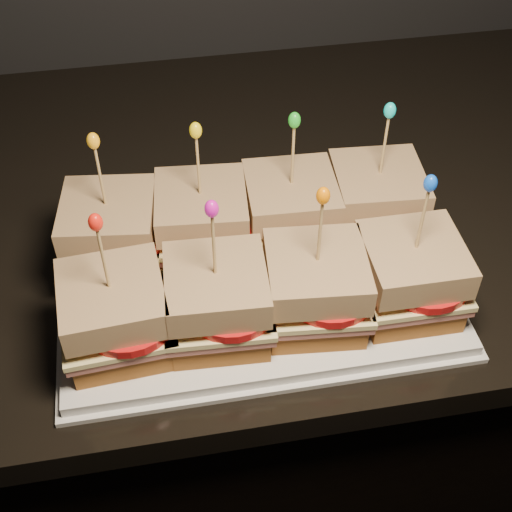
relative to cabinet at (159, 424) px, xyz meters
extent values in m
cube|color=black|center=(0.00, 0.00, 0.00)|extent=(2.18, 0.62, 0.91)
cube|color=black|center=(0.00, 0.00, 0.47)|extent=(2.22, 0.66, 0.03)
cube|color=white|center=(0.13, -0.17, 0.50)|extent=(0.39, 0.24, 0.02)
cube|color=white|center=(0.13, -0.17, 0.49)|extent=(0.41, 0.26, 0.01)
cube|color=brown|center=(-0.01, -0.12, 0.52)|extent=(0.10, 0.10, 0.02)
cube|color=#B55F58|center=(-0.01, -0.12, 0.54)|extent=(0.11, 0.11, 0.01)
cube|color=#F8E695|center=(-0.01, -0.12, 0.54)|extent=(0.11, 0.11, 0.01)
cylinder|color=red|center=(0.01, -0.12, 0.55)|extent=(0.09, 0.09, 0.01)
cube|color=#6A2E0E|center=(-0.01, -0.12, 0.57)|extent=(0.10, 0.10, 0.03)
cylinder|color=tan|center=(-0.01, -0.12, 0.62)|extent=(0.00, 0.00, 0.09)
ellipsoid|color=#F5A315|center=(-0.01, -0.12, 0.66)|extent=(0.01, 0.01, 0.02)
cube|color=brown|center=(0.09, -0.12, 0.52)|extent=(0.10, 0.10, 0.02)
cube|color=#B55F58|center=(0.09, -0.12, 0.54)|extent=(0.11, 0.10, 0.01)
cube|color=#F8E695|center=(0.09, -0.12, 0.54)|extent=(0.11, 0.11, 0.01)
cylinder|color=red|center=(0.10, -0.12, 0.55)|extent=(0.09, 0.09, 0.01)
cube|color=#6A2E0E|center=(0.09, -0.12, 0.57)|extent=(0.10, 0.10, 0.03)
cylinder|color=tan|center=(0.09, -0.12, 0.62)|extent=(0.00, 0.00, 0.09)
ellipsoid|color=yellow|center=(0.09, -0.12, 0.66)|extent=(0.01, 0.01, 0.02)
cube|color=brown|center=(0.18, -0.12, 0.52)|extent=(0.09, 0.09, 0.02)
cube|color=#B55F58|center=(0.18, -0.12, 0.54)|extent=(0.10, 0.10, 0.01)
cube|color=#F8E695|center=(0.18, -0.12, 0.54)|extent=(0.10, 0.10, 0.01)
cylinder|color=red|center=(0.19, -0.12, 0.55)|extent=(0.09, 0.09, 0.01)
cube|color=#6A2E0E|center=(0.18, -0.12, 0.57)|extent=(0.10, 0.10, 0.03)
cylinder|color=tan|center=(0.18, -0.12, 0.62)|extent=(0.00, 0.00, 0.09)
ellipsoid|color=green|center=(0.18, -0.12, 0.66)|extent=(0.01, 0.01, 0.02)
cube|color=brown|center=(0.27, -0.12, 0.52)|extent=(0.10, 0.10, 0.02)
cube|color=#B55F58|center=(0.27, -0.12, 0.54)|extent=(0.11, 0.10, 0.01)
cube|color=#F8E695|center=(0.27, -0.12, 0.54)|extent=(0.11, 0.10, 0.01)
cylinder|color=red|center=(0.29, -0.12, 0.55)|extent=(0.09, 0.09, 0.01)
cube|color=#6A2E0E|center=(0.27, -0.12, 0.57)|extent=(0.10, 0.10, 0.03)
cylinder|color=tan|center=(0.27, -0.12, 0.62)|extent=(0.00, 0.00, 0.09)
ellipsoid|color=#0ECAC7|center=(0.27, -0.12, 0.66)|extent=(0.01, 0.01, 0.02)
cube|color=brown|center=(-0.01, -0.23, 0.52)|extent=(0.10, 0.10, 0.02)
cube|color=#B55F58|center=(-0.01, -0.23, 0.54)|extent=(0.11, 0.10, 0.01)
cube|color=#F8E695|center=(-0.01, -0.23, 0.54)|extent=(0.11, 0.10, 0.01)
cylinder|color=red|center=(0.01, -0.24, 0.55)|extent=(0.09, 0.09, 0.01)
cube|color=#6A2E0E|center=(-0.01, -0.23, 0.57)|extent=(0.10, 0.10, 0.03)
cylinder|color=tan|center=(-0.01, -0.23, 0.62)|extent=(0.00, 0.00, 0.09)
ellipsoid|color=red|center=(-0.01, -0.23, 0.66)|extent=(0.01, 0.01, 0.02)
cube|color=brown|center=(0.09, -0.23, 0.52)|extent=(0.09, 0.09, 0.02)
cube|color=#B55F58|center=(0.09, -0.23, 0.54)|extent=(0.10, 0.10, 0.01)
cube|color=#F8E695|center=(0.09, -0.23, 0.54)|extent=(0.11, 0.10, 0.01)
cylinder|color=red|center=(0.10, -0.24, 0.55)|extent=(0.09, 0.09, 0.01)
cube|color=#6A2E0E|center=(0.09, -0.23, 0.57)|extent=(0.10, 0.10, 0.03)
cylinder|color=tan|center=(0.09, -0.23, 0.62)|extent=(0.00, 0.00, 0.09)
ellipsoid|color=#CE12A3|center=(0.09, -0.23, 0.66)|extent=(0.01, 0.01, 0.02)
cube|color=brown|center=(0.18, -0.23, 0.52)|extent=(0.10, 0.10, 0.02)
cube|color=#B55F58|center=(0.18, -0.23, 0.54)|extent=(0.11, 0.10, 0.01)
cube|color=#F8E695|center=(0.18, -0.23, 0.54)|extent=(0.11, 0.11, 0.01)
cylinder|color=red|center=(0.19, -0.24, 0.55)|extent=(0.09, 0.09, 0.01)
cube|color=#6A2E0E|center=(0.18, -0.23, 0.57)|extent=(0.10, 0.10, 0.03)
cylinder|color=tan|center=(0.18, -0.23, 0.62)|extent=(0.00, 0.00, 0.09)
ellipsoid|color=orange|center=(0.18, -0.23, 0.66)|extent=(0.01, 0.01, 0.02)
cube|color=brown|center=(0.27, -0.23, 0.52)|extent=(0.09, 0.09, 0.02)
cube|color=#B55F58|center=(0.27, -0.23, 0.54)|extent=(0.10, 0.10, 0.01)
cube|color=#F8E695|center=(0.27, -0.23, 0.54)|extent=(0.10, 0.10, 0.01)
cylinder|color=red|center=(0.29, -0.24, 0.55)|extent=(0.09, 0.09, 0.01)
cube|color=#6A2E0E|center=(0.27, -0.23, 0.57)|extent=(0.09, 0.09, 0.03)
cylinder|color=tan|center=(0.27, -0.23, 0.62)|extent=(0.00, 0.00, 0.09)
ellipsoid|color=blue|center=(0.27, -0.23, 0.66)|extent=(0.01, 0.01, 0.02)
camera|label=1|loc=(0.05, -0.67, 1.04)|focal=50.00mm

